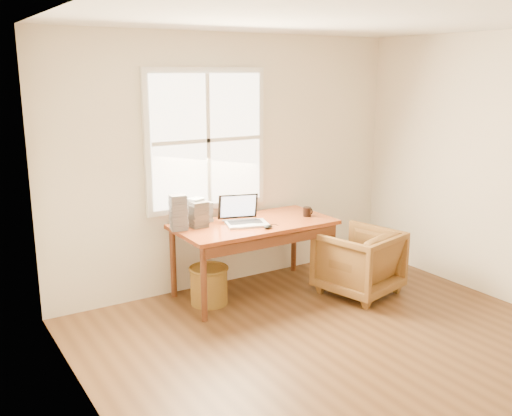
{
  "coord_description": "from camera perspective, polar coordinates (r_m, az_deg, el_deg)",
  "views": [
    {
      "loc": [
        -2.88,
        -2.89,
        2.23
      ],
      "look_at": [
        -0.07,
        1.65,
        0.94
      ],
      "focal_mm": 40.0,
      "sensor_mm": 36.0,
      "label": 1
    }
  ],
  "objects": [
    {
      "name": "cd_stack_c",
      "position": [
        5.45,
        -7.78,
        -0.44
      ],
      "size": [
        0.17,
        0.16,
        0.34
      ],
      "primitive_type": "cube",
      "rotation": [
        0.0,
        0.0,
        -0.18
      ],
      "color": "#918F9B",
      "rests_on": "desk"
    },
    {
      "name": "laptop",
      "position": [
        5.57,
        -0.92,
        -0.16
      ],
      "size": [
        0.52,
        0.54,
        0.31
      ],
      "primitive_type": null,
      "rotation": [
        0.0,
        0.0,
        -0.3
      ],
      "color": "silver",
      "rests_on": "desk"
    },
    {
      "name": "room_shell",
      "position": [
        4.28,
        11.11,
        1.06
      ],
      "size": [
        4.04,
        4.54,
        2.64
      ],
      "color": "brown",
      "rests_on": "ground"
    },
    {
      "name": "mouse",
      "position": [
        5.47,
        1.22,
        -1.89
      ],
      "size": [
        0.12,
        0.09,
        0.03
      ],
      "primitive_type": "ellipsoid",
      "rotation": [
        0.0,
        0.0,
        0.25
      ],
      "color": "black",
      "rests_on": "desk"
    },
    {
      "name": "desk",
      "position": [
        5.7,
        -0.21,
        -1.64
      ],
      "size": [
        1.6,
        0.8,
        0.04
      ],
      "primitive_type": "cube",
      "color": "brown",
      "rests_on": "room_shell"
    },
    {
      "name": "cd_stack_a",
      "position": [
        5.59,
        -6.03,
        -0.38
      ],
      "size": [
        0.17,
        0.16,
        0.27
      ],
      "primitive_type": "cube",
      "rotation": [
        0.0,
        0.0,
        0.3
      ],
      "color": "silver",
      "rests_on": "desk"
    },
    {
      "name": "wicker_stool",
      "position": [
        5.63,
        -4.73,
        -7.76
      ],
      "size": [
        0.44,
        0.44,
        0.36
      ],
      "primitive_type": "cylinder",
      "rotation": [
        0.0,
        0.0,
        0.27
      ],
      "color": "olive",
      "rests_on": "room_shell"
    },
    {
      "name": "coffee_mug",
      "position": [
        5.95,
        5.13,
        -0.38
      ],
      "size": [
        0.1,
        0.1,
        0.1
      ],
      "primitive_type": "cylinder",
      "rotation": [
        0.0,
        0.0,
        -0.23
      ],
      "color": "black",
      "rests_on": "desk"
    },
    {
      "name": "armchair",
      "position": [
        5.91,
        10.21,
        -5.31
      ],
      "size": [
        0.87,
        0.88,
        0.67
      ],
      "primitive_type": "imported",
      "rotation": [
        0.0,
        0.0,
        3.38
      ],
      "color": "brown",
      "rests_on": "room_shell"
    },
    {
      "name": "cd_stack_b",
      "position": [
        5.54,
        -5.78,
        -0.63
      ],
      "size": [
        0.16,
        0.15,
        0.25
      ],
      "primitive_type": "cube",
      "rotation": [
        0.0,
        0.0,
        0.04
      ],
      "color": "#28272C",
      "rests_on": "desk"
    },
    {
      "name": "cd_stack_d",
      "position": [
        5.73,
        -5.33,
        -0.39
      ],
      "size": [
        0.16,
        0.15,
        0.2
      ],
      "primitive_type": "cube",
      "rotation": [
        0.0,
        0.0,
        -0.04
      ],
      "color": "silver",
      "rests_on": "desk"
    }
  ]
}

